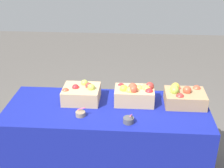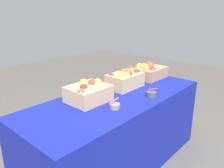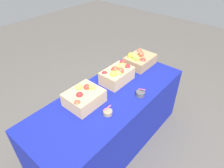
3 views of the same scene
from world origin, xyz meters
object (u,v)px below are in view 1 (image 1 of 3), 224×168
Objects in this scene: apple_crate_middle at (135,94)px; apple_crate_right at (82,93)px; sample_bowl_near at (80,114)px; sample_bowl_mid at (129,120)px; apple_crate_left at (184,97)px.

apple_crate_middle is 0.51m from apple_crate_right.
sample_bowl_mid is (0.43, -0.08, 0.00)m from sample_bowl_near.
apple_crate_right reaches higher than sample_bowl_near.
apple_crate_middle is 1.07× the size of apple_crate_right.
apple_crate_middle is at bearing -178.68° from apple_crate_left.
apple_crate_middle is at bearing -0.60° from apple_crate_right.
apple_crate_left is at bearing 16.94° from sample_bowl_near.
sample_bowl_mid reaches higher than sample_bowl_near.
apple_crate_left is at bearing 35.66° from sample_bowl_mid.
sample_bowl_near is at bearing 169.37° from sample_bowl_mid.
apple_crate_middle is 4.04× the size of sample_bowl_near.
apple_crate_left is 4.10× the size of sample_bowl_near.
sample_bowl_near is 0.44m from sample_bowl_mid.
apple_crate_right is 0.29m from sample_bowl_near.
sample_bowl_near is (0.03, -0.28, -0.06)m from apple_crate_right.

